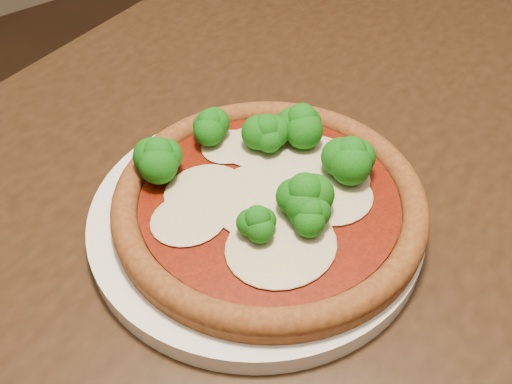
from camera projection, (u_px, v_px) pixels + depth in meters
dining_table at (262, 305)px, 0.57m from camera, size 1.37×1.11×0.75m
plate at (256, 217)px, 0.50m from camera, size 0.29×0.29×0.02m
pizza at (270, 191)px, 0.49m from camera, size 0.27×0.27×0.06m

